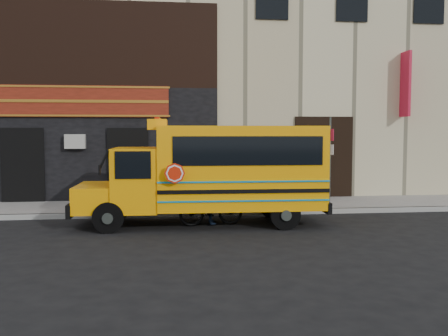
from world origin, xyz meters
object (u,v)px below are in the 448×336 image
Objects in this scene: sign_pole at (330,159)px; bicycle at (211,206)px; school_bus at (215,171)px; cyclist at (212,195)px.

sign_pole is 4.76m from bicycle.
sign_pole is at bearing 26.24° from school_bus.
sign_pole is 4.65m from cyclist.
bicycle is 1.08× the size of cyclist.
sign_pole reaches higher than bicycle.
school_bus is 3.83× the size of bicycle.
cyclist is (0.02, 0.07, 0.29)m from bicycle.
sign_pole is 1.83× the size of cyclist.
school_bus is 0.99m from bicycle.
school_bus is at bearing -51.41° from cyclist.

